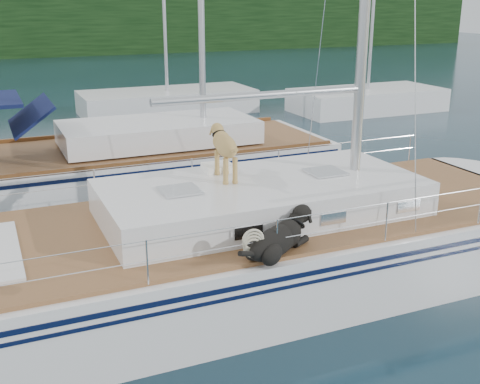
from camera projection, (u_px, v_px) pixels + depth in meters
name	position (u px, v px, depth m)	size (l,w,h in m)	color
ground	(217.00, 290.00, 10.06)	(120.00, 120.00, 0.00)	black
tree_line	(14.00, 19.00, 48.42)	(90.00, 3.00, 6.00)	black
shore_bank	(16.00, 49.00, 50.21)	(92.00, 1.00, 1.20)	#595147
main_sailboat	(222.00, 252.00, 9.88)	(12.00, 4.08, 14.01)	white
neighbor_sailboat	(118.00, 168.00, 14.95)	(11.00, 3.50, 13.30)	white
bg_boat_center	(168.00, 102.00, 25.40)	(7.20, 3.00, 11.65)	white
bg_boat_east	(367.00, 100.00, 25.80)	(6.40, 3.00, 11.65)	white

